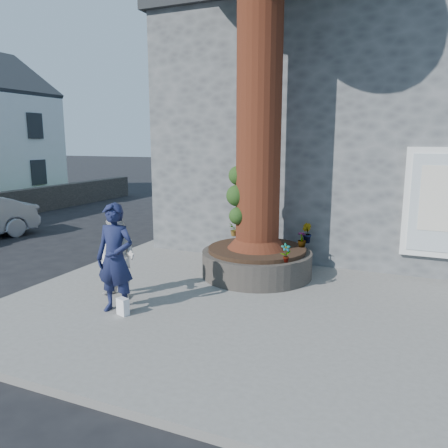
% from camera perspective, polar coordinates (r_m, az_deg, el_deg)
% --- Properties ---
extents(ground, '(120.00, 120.00, 0.00)m').
position_cam_1_polar(ground, '(7.96, -6.11, -10.77)').
color(ground, black).
rests_on(ground, ground).
extents(pavement, '(9.00, 8.00, 0.12)m').
position_cam_1_polar(pavement, '(8.26, 6.63, -9.53)').
color(pavement, slate).
rests_on(pavement, ground).
extents(yellow_line, '(0.10, 30.00, 0.01)m').
position_cam_1_polar(yellow_line, '(10.44, -18.20, -5.96)').
color(yellow_line, yellow).
rests_on(yellow_line, ground).
extents(stone_shop, '(10.30, 8.30, 6.30)m').
position_cam_1_polar(stone_shop, '(13.68, 18.70, 11.29)').
color(stone_shop, '#4D4F52').
rests_on(stone_shop, ground).
extents(planter, '(2.30, 2.30, 0.60)m').
position_cam_1_polar(planter, '(9.26, 4.29, -4.93)').
color(planter, black).
rests_on(planter, pavement).
extents(man, '(0.70, 0.49, 1.82)m').
position_cam_1_polar(man, '(7.37, -14.03, -4.38)').
color(man, '#171C3F').
rests_on(man, pavement).
extents(woman, '(0.74, 0.59, 1.48)m').
position_cam_1_polar(woman, '(8.03, -13.67, -4.36)').
color(woman, beige).
rests_on(woman, pavement).
extents(shopping_bag, '(0.23, 0.17, 0.28)m').
position_cam_1_polar(shopping_bag, '(7.43, -13.07, -10.46)').
color(shopping_bag, white).
rests_on(shopping_bag, pavement).
extents(plant_a, '(0.23, 0.21, 0.35)m').
position_cam_1_polar(plant_a, '(8.11, 8.08, -3.75)').
color(plant_a, gray).
rests_on(plant_a, planter).
extents(plant_b, '(0.33, 0.33, 0.43)m').
position_cam_1_polar(plant_b, '(9.71, 10.73, -1.18)').
color(plant_b, gray).
rests_on(plant_b, planter).
extents(plant_c, '(0.19, 0.19, 0.33)m').
position_cam_1_polar(plant_c, '(9.31, 10.14, -1.98)').
color(plant_c, gray).
rests_on(plant_c, planter).
extents(plant_d, '(0.35, 0.36, 0.30)m').
position_cam_1_polar(plant_d, '(10.21, 1.37, -0.75)').
color(plant_d, gray).
rests_on(plant_d, planter).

